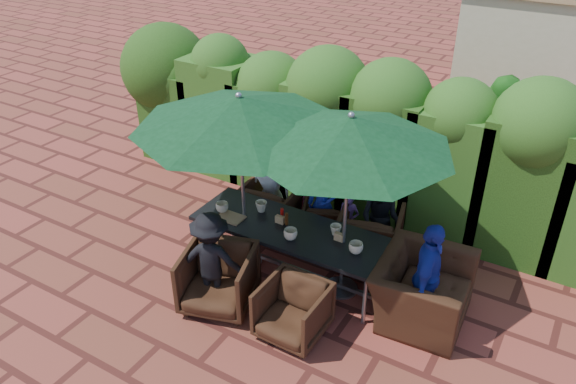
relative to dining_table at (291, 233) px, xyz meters
The scene contains 30 objects.
ground 0.71m from the dining_table, 115.04° to the right, with size 80.00×80.00×0.00m, color brown.
dining_table is the anchor object (origin of this frame).
umbrella_left 1.69m from the dining_table, behind, with size 2.64×2.64×2.46m.
umbrella_right 1.69m from the dining_table, ahead, with size 2.40×2.40×2.46m.
chair_far_left 1.21m from the dining_table, 133.74° to the left, with size 0.81×0.76×0.83m, color black.
chair_far_mid 1.08m from the dining_table, 90.04° to the left, with size 0.67×0.63×0.69m, color black.
chair_far_right 1.18m from the dining_table, 50.51° to the left, with size 0.82×0.77×0.84m, color black.
chair_near_left 1.09m from the dining_table, 116.68° to the right, with size 0.84×0.78×0.86m, color black.
chair_near_right 1.13m from the dining_table, 58.60° to the right, with size 0.73×0.68×0.75m, color black.
chair_end_right 1.75m from the dining_table, ahead, with size 1.20×0.78×1.05m, color black.
adult_far_left 1.39m from the dining_table, 133.01° to the left, with size 0.63×0.38×1.29m, color white.
adult_far_mid 0.92m from the dining_table, 90.76° to the left, with size 0.45×0.36×1.24m, color #1C2B9B.
adult_far_right 1.29m from the dining_table, 50.03° to the left, with size 0.58×0.35×1.21m, color black.
adult_near_left 1.10m from the dining_table, 121.17° to the right, with size 0.82×0.37×1.28m, color black.
adult_end_right 1.81m from the dining_table, ahead, with size 0.82×0.41×1.40m, color #1C2B9B.
child_left 1.22m from the dining_table, 109.21° to the left, with size 0.30×0.25×0.84m, color #E55090.
child_right 1.09m from the dining_table, 70.60° to the left, with size 0.31×0.25×0.85m, color #83499F.
pedestrian_a 4.33m from the dining_table, 67.63° to the left, with size 1.77×0.63×1.90m, color green.
pedestrian_b 5.09m from the dining_table, 58.02° to the left, with size 0.84×0.51×1.74m, color #E55090.
cup_a 1.01m from the dining_table, behind, with size 0.17×0.17×0.14m, color beige.
cup_b 0.59m from the dining_table, 164.91° to the left, with size 0.16×0.16×0.15m, color beige.
cup_c 0.28m from the dining_table, 61.62° to the right, with size 0.17×0.17×0.14m, color beige.
cup_d 0.59m from the dining_table, 16.44° to the left, with size 0.14×0.14×0.13m, color beige.
cup_e 0.94m from the dining_table, ahead, with size 0.18×0.18×0.14m, color beige.
ketchup_bottle 0.28m from the dining_table, 151.36° to the left, with size 0.04×0.04×0.17m, color #B20C0A.
sauce_bottle 0.19m from the dining_table, 155.31° to the left, with size 0.04×0.04×0.17m, color #4C230C.
serving_tray 0.83m from the dining_table, 165.91° to the right, with size 0.35×0.25×0.02m, color #946E47.
number_block_left 0.23m from the dining_table, behind, with size 0.12×0.06×0.10m, color tan.
number_block_right 0.66m from the dining_table, ahead, with size 0.12×0.06×0.10m, color tan.
hedge_wall 2.24m from the dining_table, 96.47° to the left, with size 9.10×1.60×2.54m.
Camera 1 is at (3.09, -4.94, 4.77)m, focal length 35.00 mm.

